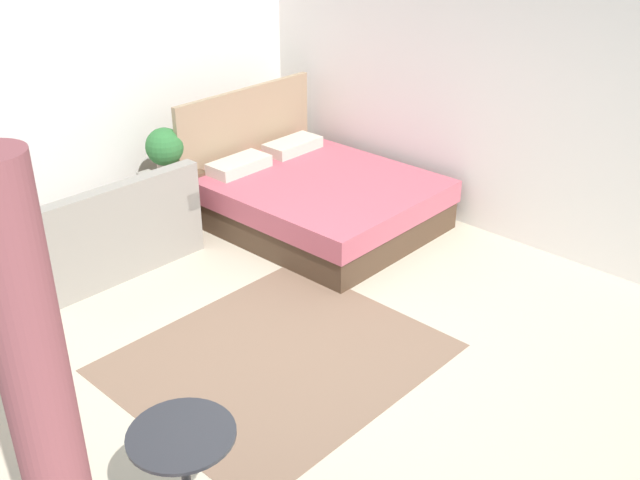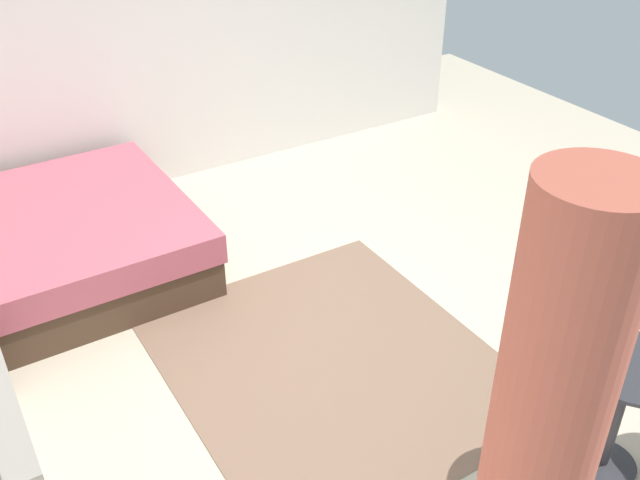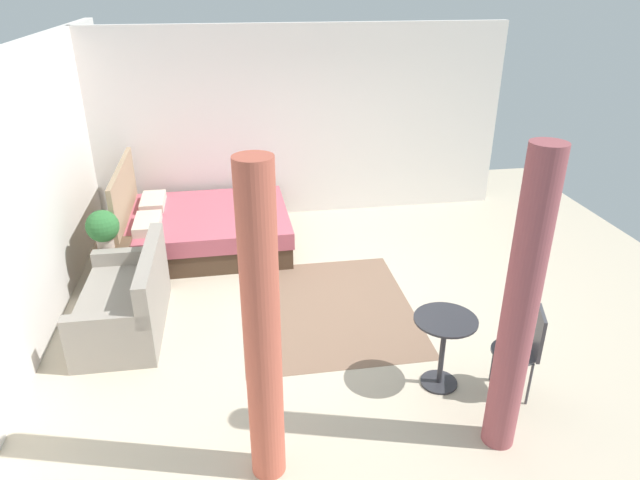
{
  "view_description": "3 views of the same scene",
  "coord_description": "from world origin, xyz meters",
  "px_view_note": "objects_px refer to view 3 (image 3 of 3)",
  "views": [
    {
      "loc": [
        -3.37,
        -3.23,
        3.34
      ],
      "look_at": [
        0.5,
        0.4,
        0.61
      ],
      "focal_mm": 41.29,
      "sensor_mm": 36.0,
      "label": 1
    },
    {
      "loc": [
        -3.22,
        2.0,
        3.12
      ],
      "look_at": [
        0.05,
        0.0,
        0.72
      ],
      "focal_mm": 40.59,
      "sensor_mm": 36.0,
      "label": 2
    },
    {
      "loc": [
        -5.72,
        1.07,
        3.49
      ],
      "look_at": [
        0.04,
        0.14,
        0.73
      ],
      "focal_mm": 31.55,
      "sensor_mm": 36.0,
      "label": 3
    }
  ],
  "objects_px": {
    "nightstand": "(115,264)",
    "balcony_table": "(444,340)",
    "bed": "(204,228)",
    "couch": "(127,304)",
    "vase": "(114,233)",
    "cafe_chair_near_window": "(526,345)",
    "potted_plant": "(103,227)"
  },
  "relations": [
    {
      "from": "vase",
      "to": "nightstand",
      "type": "bearing_deg",
      "value": 173.58
    },
    {
      "from": "bed",
      "to": "balcony_table",
      "type": "xyz_separation_m",
      "value": [
        -3.35,
        -2.24,
        0.21
      ]
    },
    {
      "from": "bed",
      "to": "couch",
      "type": "xyz_separation_m",
      "value": [
        -1.92,
        0.76,
        0.01
      ]
    },
    {
      "from": "nightstand",
      "to": "potted_plant",
      "type": "bearing_deg",
      "value": 155.36
    },
    {
      "from": "potted_plant",
      "to": "couch",
      "type": "bearing_deg",
      "value": -160.13
    },
    {
      "from": "bed",
      "to": "balcony_table",
      "type": "distance_m",
      "value": 4.04
    },
    {
      "from": "couch",
      "to": "balcony_table",
      "type": "distance_m",
      "value": 3.33
    },
    {
      "from": "nightstand",
      "to": "cafe_chair_near_window",
      "type": "bearing_deg",
      "value": -124.23
    },
    {
      "from": "vase",
      "to": "balcony_table",
      "type": "distance_m",
      "value": 4.16
    },
    {
      "from": "nightstand",
      "to": "balcony_table",
      "type": "bearing_deg",
      "value": -126.69
    },
    {
      "from": "couch",
      "to": "cafe_chair_near_window",
      "type": "bearing_deg",
      "value": -114.54
    },
    {
      "from": "potted_plant",
      "to": "vase",
      "type": "distance_m",
      "value": 0.29
    },
    {
      "from": "nightstand",
      "to": "cafe_chair_near_window",
      "type": "relative_size",
      "value": 0.63
    },
    {
      "from": "couch",
      "to": "cafe_chair_near_window",
      "type": "height_order",
      "value": "couch"
    },
    {
      "from": "potted_plant",
      "to": "vase",
      "type": "xyz_separation_m",
      "value": [
        0.22,
        -0.06,
        -0.18
      ]
    },
    {
      "from": "cafe_chair_near_window",
      "to": "couch",
      "type": "bearing_deg",
      "value": 65.46
    },
    {
      "from": "couch",
      "to": "balcony_table",
      "type": "xyz_separation_m",
      "value": [
        -1.43,
        -3.0,
        0.2
      ]
    },
    {
      "from": "potted_plant",
      "to": "vase",
      "type": "relative_size",
      "value": 2.79
    },
    {
      "from": "couch",
      "to": "vase",
      "type": "xyz_separation_m",
      "value": [
        1.13,
        0.27,
        0.34
      ]
    },
    {
      "from": "vase",
      "to": "couch",
      "type": "bearing_deg",
      "value": -166.56
    },
    {
      "from": "bed",
      "to": "nightstand",
      "type": "bearing_deg",
      "value": 130.8
    },
    {
      "from": "nightstand",
      "to": "cafe_chair_near_window",
      "type": "xyz_separation_m",
      "value": [
        -2.69,
        -3.95,
        0.25
      ]
    },
    {
      "from": "bed",
      "to": "vase",
      "type": "xyz_separation_m",
      "value": [
        -0.78,
        1.03,
        0.34
      ]
    },
    {
      "from": "nightstand",
      "to": "vase",
      "type": "bearing_deg",
      "value": -6.42
    },
    {
      "from": "balcony_table",
      "to": "cafe_chair_near_window",
      "type": "height_order",
      "value": "cafe_chair_near_window"
    },
    {
      "from": "couch",
      "to": "vase",
      "type": "bearing_deg",
      "value": 13.44
    },
    {
      "from": "vase",
      "to": "balcony_table",
      "type": "bearing_deg",
      "value": -128.12
    },
    {
      "from": "bed",
      "to": "potted_plant",
      "type": "relative_size",
      "value": 4.68
    },
    {
      "from": "couch",
      "to": "potted_plant",
      "type": "xyz_separation_m",
      "value": [
        0.91,
        0.33,
        0.52
      ]
    },
    {
      "from": "couch",
      "to": "vase",
      "type": "distance_m",
      "value": 1.21
    },
    {
      "from": "couch",
      "to": "nightstand",
      "type": "bearing_deg",
      "value": 15.67
    },
    {
      "from": "potted_plant",
      "to": "cafe_chair_near_window",
      "type": "xyz_separation_m",
      "value": [
        -2.59,
        -4.0,
        -0.29
      ]
    }
  ]
}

